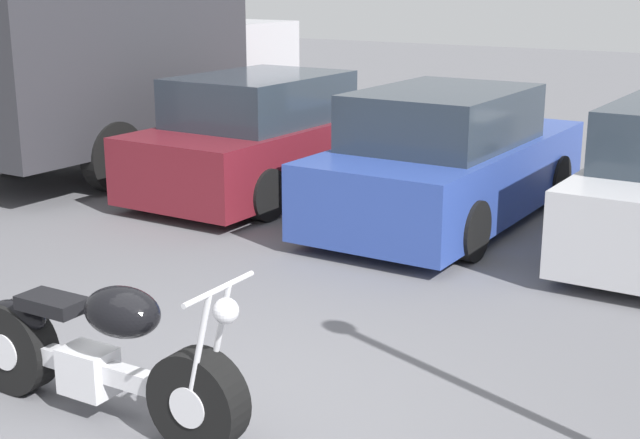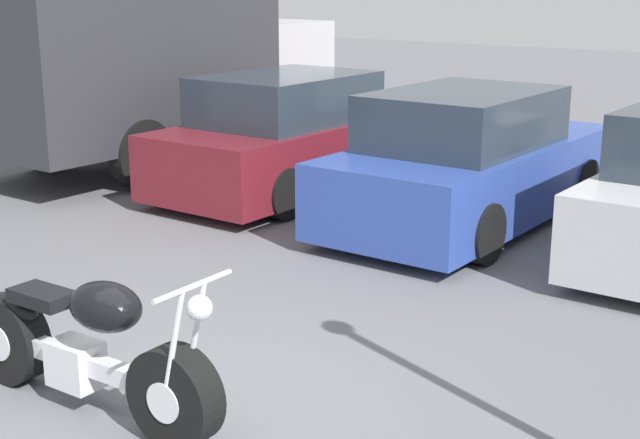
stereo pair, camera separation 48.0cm
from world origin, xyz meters
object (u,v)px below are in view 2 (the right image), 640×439
Objects in this scene: parked_car_maroon at (295,138)px; parked_car_blue at (470,163)px; motorcycle at (84,348)px; delivery_truck at (152,64)px.

parked_car_blue is (2.55, -0.13, 0.00)m from parked_car_maroon.
motorcycle is 7.85m from delivery_truck.
delivery_truck is at bearing 178.50° from parked_car_maroon.
delivery_truck is (-5.21, 0.20, 0.78)m from parked_car_blue.
parked_car_maroon is (-2.67, 5.60, 0.26)m from motorcycle.
parked_car_blue is (-0.12, 5.47, 0.26)m from motorcycle.
delivery_truck reaches higher than parked_car_blue.
parked_car_maroon is at bearing -1.50° from delivery_truck.
delivery_truck reaches higher than parked_car_maroon.
motorcycle is 0.37× the size of delivery_truck.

